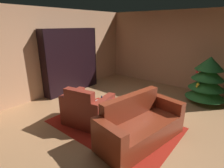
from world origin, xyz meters
TOP-DOWN VIEW (x-y plane):
  - ground_plane at (0.00, 0.00)m, footprint 7.62×7.62m
  - wall_back at (0.00, 3.20)m, footprint 5.44×0.06m
  - wall_left at (-2.69, 0.00)m, footprint 0.06×6.47m
  - area_rug at (0.02, -0.29)m, footprint 2.71×1.83m
  - bookshelf_unit at (-2.44, 0.67)m, footprint 0.35×1.96m
  - armchair_red at (-0.48, -0.61)m, footprint 1.12×0.92m
  - couch_red at (0.74, -0.39)m, footprint 1.05×1.90m
  - coffee_table at (-0.13, -0.29)m, footprint 0.75×0.75m
  - book_stack_on_table at (-0.12, -0.25)m, footprint 0.22×0.19m
  - bottle_on_table at (-0.14, -0.50)m, footprint 0.08×0.08m
  - decorated_tree at (1.26, 2.31)m, footprint 1.04×1.04m

SIDE VIEW (x-z plane):
  - ground_plane at x=0.00m, z-range 0.00..0.00m
  - area_rug at x=0.02m, z-range 0.00..0.01m
  - couch_red at x=0.74m, z-range -0.13..0.73m
  - armchair_red at x=-0.48m, z-range -0.12..0.77m
  - coffee_table at x=-0.13m, z-range 0.19..0.66m
  - book_stack_on_table at x=-0.12m, z-range 0.46..0.61m
  - bottle_on_table at x=-0.14m, z-range 0.44..0.70m
  - decorated_tree at x=1.26m, z-range 0.00..1.34m
  - bookshelf_unit at x=-2.44m, z-range -0.02..2.01m
  - wall_back at x=0.00m, z-range 0.00..2.61m
  - wall_left at x=-2.69m, z-range 0.00..2.61m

